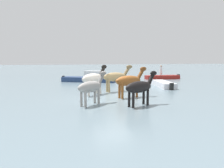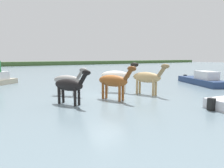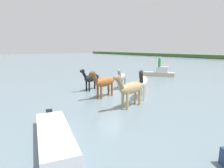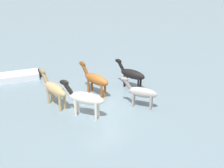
{
  "view_description": "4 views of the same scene",
  "coord_description": "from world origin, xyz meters",
  "px_view_note": "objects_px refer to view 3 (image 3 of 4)",
  "views": [
    {
      "loc": [
        -12.54,
        3.9,
        2.4
      ],
      "look_at": [
        0.1,
        0.05,
        0.89
      ],
      "focal_mm": 33.54,
      "sensor_mm": 36.0,
      "label": 1
    },
    {
      "loc": [
        -6.89,
        -10.06,
        2.38
      ],
      "look_at": [
        0.17,
        -0.54,
        0.83
      ],
      "focal_mm": 32.26,
      "sensor_mm": 36.0,
      "label": 2
    },
    {
      "loc": [
        10.5,
        -8.06,
        3.39
      ],
      "look_at": [
        0.0,
        -0.46,
        0.89
      ],
      "focal_mm": 29.96,
      "sensor_mm": 36.0,
      "label": 3
    },
    {
      "loc": [
        8.0,
        14.14,
        9.2
      ],
      "look_at": [
        -0.68,
        -0.03,
        1.02
      ],
      "focal_mm": 48.36,
      "sensor_mm": 36.0,
      "label": 4
    }
  ],
  "objects_px": {
    "horse_chestnut_trailing": "(122,77)",
    "person_watcher_seated": "(159,62)",
    "horse_mid_herd": "(104,82)",
    "boat_dinghy_port": "(159,74)",
    "horse_pinto_flank": "(131,88)",
    "horse_dun_straggler": "(91,78)",
    "boat_skiff_near": "(54,137)",
    "horse_gray_outer": "(143,82)"
  },
  "relations": [
    {
      "from": "horse_chestnut_trailing",
      "to": "person_watcher_seated",
      "type": "distance_m",
      "value": 8.5
    },
    {
      "from": "horse_mid_herd",
      "to": "boat_dinghy_port",
      "type": "distance_m",
      "value": 11.91
    },
    {
      "from": "horse_pinto_flank",
      "to": "horse_dun_straggler",
      "type": "height_order",
      "value": "horse_pinto_flank"
    },
    {
      "from": "boat_dinghy_port",
      "to": "person_watcher_seated",
      "type": "height_order",
      "value": "person_watcher_seated"
    },
    {
      "from": "boat_dinghy_port",
      "to": "boat_skiff_near",
      "type": "relative_size",
      "value": 0.86
    },
    {
      "from": "horse_dun_straggler",
      "to": "boat_skiff_near",
      "type": "xyz_separation_m",
      "value": [
        6.67,
        -5.38,
        -0.84
      ]
    },
    {
      "from": "boat_dinghy_port",
      "to": "horse_dun_straggler",
      "type": "bearing_deg",
      "value": -114.78
    },
    {
      "from": "horse_gray_outer",
      "to": "horse_chestnut_trailing",
      "type": "distance_m",
      "value": 3.38
    },
    {
      "from": "horse_pinto_flank",
      "to": "horse_chestnut_trailing",
      "type": "relative_size",
      "value": 1.29
    },
    {
      "from": "horse_mid_herd",
      "to": "person_watcher_seated",
      "type": "xyz_separation_m",
      "value": [
        -4.28,
        10.82,
        0.63
      ]
    },
    {
      "from": "horse_mid_herd",
      "to": "boat_skiff_near",
      "type": "relative_size",
      "value": 0.59
    },
    {
      "from": "horse_pinto_flank",
      "to": "boat_dinghy_port",
      "type": "distance_m",
      "value": 13.18
    },
    {
      "from": "horse_pinto_flank",
      "to": "horse_dun_straggler",
      "type": "relative_size",
      "value": 1.15
    },
    {
      "from": "horse_chestnut_trailing",
      "to": "boat_dinghy_port",
      "type": "xyz_separation_m",
      "value": [
        -2.94,
        8.21,
        -0.68
      ]
    },
    {
      "from": "boat_skiff_near",
      "to": "boat_dinghy_port",
      "type": "bearing_deg",
      "value": 131.46
    },
    {
      "from": "horse_chestnut_trailing",
      "to": "boat_skiff_near",
      "type": "relative_size",
      "value": 0.47
    },
    {
      "from": "person_watcher_seated",
      "to": "horse_mid_herd",
      "type": "bearing_deg",
      "value": -68.4
    },
    {
      "from": "horse_dun_straggler",
      "to": "horse_gray_outer",
      "type": "bearing_deg",
      "value": 87.95
    },
    {
      "from": "horse_mid_herd",
      "to": "horse_gray_outer",
      "type": "relative_size",
      "value": 1.08
    },
    {
      "from": "boat_skiff_near",
      "to": "person_watcher_seated",
      "type": "height_order",
      "value": "person_watcher_seated"
    },
    {
      "from": "horse_dun_straggler",
      "to": "horse_pinto_flank",
      "type": "bearing_deg",
      "value": 63.29
    },
    {
      "from": "horse_mid_herd",
      "to": "boat_skiff_near",
      "type": "height_order",
      "value": "horse_mid_herd"
    },
    {
      "from": "horse_mid_herd",
      "to": "horse_chestnut_trailing",
      "type": "distance_m",
      "value": 3.2
    },
    {
      "from": "horse_pinto_flank",
      "to": "horse_gray_outer",
      "type": "distance_m",
      "value": 2.21
    },
    {
      "from": "horse_dun_straggler",
      "to": "horse_chestnut_trailing",
      "type": "relative_size",
      "value": 1.13
    },
    {
      "from": "horse_dun_straggler",
      "to": "boat_skiff_near",
      "type": "relative_size",
      "value": 0.53
    },
    {
      "from": "horse_pinto_flank",
      "to": "horse_dun_straggler",
      "type": "distance_m",
      "value": 5.26
    },
    {
      "from": "horse_chestnut_trailing",
      "to": "person_watcher_seated",
      "type": "height_order",
      "value": "person_watcher_seated"
    },
    {
      "from": "horse_pinto_flank",
      "to": "horse_mid_herd",
      "type": "height_order",
      "value": "horse_pinto_flank"
    },
    {
      "from": "horse_chestnut_trailing",
      "to": "boat_dinghy_port",
      "type": "distance_m",
      "value": 8.75
    },
    {
      "from": "horse_chestnut_trailing",
      "to": "horse_pinto_flank",
      "type": "bearing_deg",
      "value": 19.14
    },
    {
      "from": "horse_chestnut_trailing",
      "to": "horse_dun_straggler",
      "type": "bearing_deg",
      "value": -59.78
    },
    {
      "from": "horse_gray_outer",
      "to": "horse_chestnut_trailing",
      "type": "height_order",
      "value": "horse_gray_outer"
    },
    {
      "from": "horse_gray_outer",
      "to": "boat_skiff_near",
      "type": "distance_m",
      "value": 7.43
    },
    {
      "from": "horse_gray_outer",
      "to": "boat_skiff_near",
      "type": "xyz_separation_m",
      "value": [
        2.42,
        -6.96,
        -0.97
      ]
    },
    {
      "from": "horse_mid_herd",
      "to": "horse_dun_straggler",
      "type": "relative_size",
      "value": 1.1
    },
    {
      "from": "horse_pinto_flank",
      "to": "boat_dinghy_port",
      "type": "xyz_separation_m",
      "value": [
        -7.2,
        11.01,
        -0.81
      ]
    },
    {
      "from": "horse_mid_herd",
      "to": "boat_skiff_near",
      "type": "bearing_deg",
      "value": 23.43
    },
    {
      "from": "horse_mid_herd",
      "to": "boat_skiff_near",
      "type": "distance_m",
      "value": 6.55
    },
    {
      "from": "horse_gray_outer",
      "to": "boat_dinghy_port",
      "type": "distance_m",
      "value": 11.0
    },
    {
      "from": "horse_dun_straggler",
      "to": "boat_skiff_near",
      "type": "distance_m",
      "value": 8.61
    },
    {
      "from": "horse_mid_herd",
      "to": "horse_dun_straggler",
      "type": "height_order",
      "value": "horse_mid_herd"
    }
  ]
}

